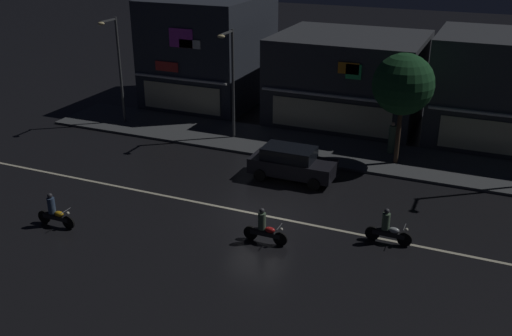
{
  "coord_description": "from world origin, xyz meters",
  "views": [
    {
      "loc": [
        8.96,
        -21.16,
        12.02
      ],
      "look_at": [
        -0.97,
        2.01,
        1.31
      ],
      "focal_mm": 40.65,
      "sensor_mm": 36.0,
      "label": 1
    }
  ],
  "objects_px": {
    "streetlamp_west": "(117,62)",
    "pedestrian_on_sidewalk": "(392,139)",
    "motorcycle_following": "(264,228)",
    "motorcycle_lead": "(54,212)",
    "traffic_cone": "(325,171)",
    "parked_car_near_kerb": "(292,163)",
    "streetlamp_mid": "(231,75)",
    "motorcycle_opposite_lane": "(388,229)"
  },
  "relations": [
    {
      "from": "streetlamp_mid",
      "to": "motorcycle_lead",
      "type": "bearing_deg",
      "value": -100.85
    },
    {
      "from": "parked_car_near_kerb",
      "to": "streetlamp_west",
      "type": "bearing_deg",
      "value": -16.23
    },
    {
      "from": "pedestrian_on_sidewalk",
      "to": "motorcycle_following",
      "type": "xyz_separation_m",
      "value": [
        -2.83,
        -11.69,
        -0.33
      ]
    },
    {
      "from": "parked_car_near_kerb",
      "to": "motorcycle_following",
      "type": "relative_size",
      "value": 2.26
    },
    {
      "from": "streetlamp_west",
      "to": "pedestrian_on_sidewalk",
      "type": "bearing_deg",
      "value": 5.07
    },
    {
      "from": "streetlamp_mid",
      "to": "parked_car_near_kerb",
      "type": "xyz_separation_m",
      "value": [
        5.19,
        -3.92,
        -3.09
      ]
    },
    {
      "from": "motorcycle_opposite_lane",
      "to": "parked_car_near_kerb",
      "type": "bearing_deg",
      "value": -46.29
    },
    {
      "from": "traffic_cone",
      "to": "streetlamp_mid",
      "type": "bearing_deg",
      "value": 156.56
    },
    {
      "from": "pedestrian_on_sidewalk",
      "to": "motorcycle_lead",
      "type": "distance_m",
      "value": 18.13
    },
    {
      "from": "streetlamp_mid",
      "to": "parked_car_near_kerb",
      "type": "distance_m",
      "value": 7.2
    },
    {
      "from": "streetlamp_west",
      "to": "parked_car_near_kerb",
      "type": "height_order",
      "value": "streetlamp_west"
    },
    {
      "from": "parked_car_near_kerb",
      "to": "motorcycle_lead",
      "type": "relative_size",
      "value": 2.26
    },
    {
      "from": "streetlamp_mid",
      "to": "parked_car_near_kerb",
      "type": "height_order",
      "value": "streetlamp_mid"
    },
    {
      "from": "streetlamp_mid",
      "to": "motorcycle_opposite_lane",
      "type": "distance_m",
      "value": 14.2
    },
    {
      "from": "traffic_cone",
      "to": "motorcycle_lead",
      "type": "bearing_deg",
      "value": -132.95
    },
    {
      "from": "pedestrian_on_sidewalk",
      "to": "traffic_cone",
      "type": "bearing_deg",
      "value": 145.65
    },
    {
      "from": "motorcycle_lead",
      "to": "motorcycle_following",
      "type": "bearing_deg",
      "value": -169.81
    },
    {
      "from": "streetlamp_mid",
      "to": "motorcycle_lead",
      "type": "distance_m",
      "value": 13.24
    },
    {
      "from": "pedestrian_on_sidewalk",
      "to": "traffic_cone",
      "type": "xyz_separation_m",
      "value": [
        -2.55,
        -4.22,
        -0.69
      ]
    },
    {
      "from": "streetlamp_mid",
      "to": "motorcycle_lead",
      "type": "xyz_separation_m",
      "value": [
        -2.41,
        -12.59,
        -3.33
      ]
    },
    {
      "from": "motorcycle_lead",
      "to": "motorcycle_opposite_lane",
      "type": "distance_m",
      "value": 13.99
    },
    {
      "from": "streetlamp_west",
      "to": "parked_car_near_kerb",
      "type": "xyz_separation_m",
      "value": [
        12.92,
        -3.76,
        -3.21
      ]
    },
    {
      "from": "parked_car_near_kerb",
      "to": "motorcycle_lead",
      "type": "bearing_deg",
      "value": 48.75
    },
    {
      "from": "pedestrian_on_sidewalk",
      "to": "streetlamp_west",
      "type": "bearing_deg",
      "value": 91.87
    },
    {
      "from": "streetlamp_west",
      "to": "motorcycle_opposite_lane",
      "type": "xyz_separation_m",
      "value": [
        18.67,
        -8.25,
        -3.44
      ]
    },
    {
      "from": "parked_car_near_kerb",
      "to": "motorcycle_lead",
      "type": "height_order",
      "value": "parked_car_near_kerb"
    },
    {
      "from": "motorcycle_opposite_lane",
      "to": "traffic_cone",
      "type": "xyz_separation_m",
      "value": [
        -4.31,
        5.54,
        -0.36
      ]
    },
    {
      "from": "motorcycle_following",
      "to": "motorcycle_lead",
      "type": "bearing_deg",
      "value": 12.09
    },
    {
      "from": "motorcycle_following",
      "to": "pedestrian_on_sidewalk",
      "type": "bearing_deg",
      "value": -105.89
    },
    {
      "from": "pedestrian_on_sidewalk",
      "to": "motorcycle_following",
      "type": "relative_size",
      "value": 0.94
    },
    {
      "from": "pedestrian_on_sidewalk",
      "to": "motorcycle_opposite_lane",
      "type": "xyz_separation_m",
      "value": [
        1.76,
        -9.76,
        -0.33
      ]
    },
    {
      "from": "pedestrian_on_sidewalk",
      "to": "motorcycle_opposite_lane",
      "type": "relative_size",
      "value": 0.94
    },
    {
      "from": "streetlamp_mid",
      "to": "parked_car_near_kerb",
      "type": "relative_size",
      "value": 1.49
    },
    {
      "from": "pedestrian_on_sidewalk",
      "to": "traffic_cone",
      "type": "relative_size",
      "value": 3.25
    },
    {
      "from": "motorcycle_lead",
      "to": "traffic_cone",
      "type": "xyz_separation_m",
      "value": [
        9.04,
        9.71,
        -0.36
      ]
    },
    {
      "from": "parked_car_near_kerb",
      "to": "motorcycle_following",
      "type": "bearing_deg",
      "value": 100.18
    },
    {
      "from": "streetlamp_west",
      "to": "pedestrian_on_sidewalk",
      "type": "height_order",
      "value": "streetlamp_west"
    },
    {
      "from": "streetlamp_mid",
      "to": "motorcycle_following",
      "type": "bearing_deg",
      "value": -58.48
    },
    {
      "from": "motorcycle_lead",
      "to": "traffic_cone",
      "type": "relative_size",
      "value": 3.45
    },
    {
      "from": "motorcycle_lead",
      "to": "motorcycle_following",
      "type": "distance_m",
      "value": 9.04
    },
    {
      "from": "pedestrian_on_sidewalk",
      "to": "parked_car_near_kerb",
      "type": "bearing_deg",
      "value": 139.63
    },
    {
      "from": "motorcycle_following",
      "to": "traffic_cone",
      "type": "bearing_deg",
      "value": -94.44
    }
  ]
}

